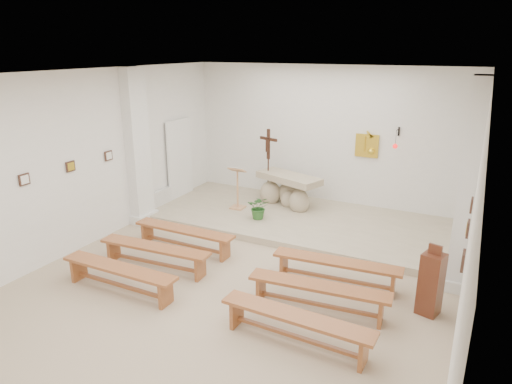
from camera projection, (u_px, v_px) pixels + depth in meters
The scene contains 29 objects.
ground at pixel (224, 293), 7.55m from camera, with size 7.00×10.00×0.00m, color tan.
wall_left at pixel (61, 167), 8.51m from camera, with size 0.02×10.00×3.50m, color white.
wall_right at pixel (469, 232), 5.53m from camera, with size 0.02×10.00×3.50m, color white.
wall_back at pixel (325, 138), 11.27m from camera, with size 7.00×0.02×3.50m, color white.
ceiling at pixel (219, 77), 6.49m from camera, with size 7.00×10.00×0.02m, color silver.
sanctuary_platform at pixel (301, 220), 10.51m from camera, with size 6.98×3.00×0.15m, color #BBAB8F.
pilaster_left at pixel (138, 147), 10.16m from camera, with size 0.26×0.55×3.50m, color white.
pilaster_right at pixel (467, 188), 7.28m from camera, with size 0.26×0.55×3.50m, color white.
gold_wall_relief at pixel (367, 146), 10.82m from camera, with size 0.55×0.04×0.55m, color gold.
sanctuary_lamp at pixel (396, 144), 10.26m from camera, with size 0.11×0.36×0.44m.
station_frame_left_front at pixel (24, 179), 7.83m from camera, with size 0.03×0.20×0.20m, color #3B231A.
station_frame_left_mid at pixel (70, 166), 8.68m from camera, with size 0.03×0.20×0.20m, color #3B231A.
station_frame_left_rear at pixel (108, 156), 9.53m from camera, with size 0.03×0.20×0.20m, color #3B231A.
station_frame_right_front at pixel (463, 261), 4.86m from camera, with size 0.03×0.20×0.20m, color #3B231A.
station_frame_right_mid at pixel (468, 229), 5.72m from camera, with size 0.03×0.20×0.20m, color #3B231A.
station_frame_right_rear at pixel (472, 205), 6.57m from camera, with size 0.03×0.20×0.20m, color #3B231A.
radiator_left at pixel (160, 201), 11.24m from camera, with size 0.10×0.85×0.52m, color silver.
radiator_right at pixel (461, 255), 8.30m from camera, with size 0.10×0.85×0.52m, color silver.
altar at pixel (288, 192), 11.21m from camera, with size 1.77×1.15×0.85m.
lectern at pixel (237, 188), 10.92m from camera, with size 0.40×0.34×1.06m.
crucifix_stand at pixel (268, 160), 11.34m from camera, with size 0.54×0.24×1.83m.
potted_plant at pixel (259, 207), 10.33m from camera, with size 0.50×0.43×0.55m, color #2B6127.
donation_pedestal at pixel (431, 284), 6.85m from camera, with size 0.38×0.38×1.14m.
bench_left_front at pixel (184, 234), 9.06m from camera, with size 2.18×0.36×0.46m.
bench_right_front at pixel (337, 266), 7.72m from camera, with size 2.20×0.52×0.46m.
bench_left_second at pixel (155, 252), 8.28m from camera, with size 2.19×0.49×0.46m.
bench_right_second at pixel (319, 291), 6.94m from camera, with size 2.20×0.54×0.46m.
bench_left_third at pixel (119, 273), 7.50m from camera, with size 2.18×0.35×0.46m.
bench_right_third at pixel (296, 322), 6.16m from camera, with size 2.19×0.43×0.46m.
Camera 1 is at (3.47, -5.73, 3.90)m, focal length 32.00 mm.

